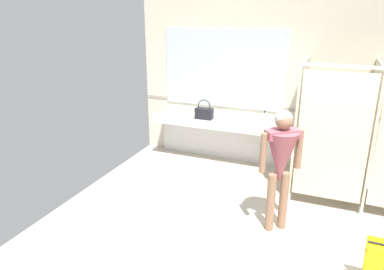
# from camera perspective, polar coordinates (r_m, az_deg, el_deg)

# --- Properties ---
(ground_plane) EXTENTS (6.41, 5.50, 0.10)m
(ground_plane) POSITION_cam_1_polar(r_m,az_deg,el_deg) (4.77, 14.59, -16.99)
(ground_plane) COLOR #B2A899
(wall_back) EXTENTS (6.41, 0.12, 2.96)m
(wall_back) POSITION_cam_1_polar(r_m,az_deg,el_deg) (6.51, 18.94, 7.15)
(wall_back) COLOR beige
(wall_back) RESTS_ON ground_plane
(wall_back_tile_band) EXTENTS (6.41, 0.01, 0.06)m
(wall_back_tile_band) POSITION_cam_1_polar(r_m,az_deg,el_deg) (6.55, 18.50, 3.39)
(wall_back_tile_band) COLOR #9E937F
(wall_back_tile_band) RESTS_ON wall_back
(vanity_counter) EXTENTS (2.36, 0.55, 0.96)m
(vanity_counter) POSITION_cam_1_polar(r_m,az_deg,el_deg) (6.75, 4.15, 1.03)
(vanity_counter) COLOR silver
(vanity_counter) RESTS_ON ground_plane
(mirror_panel) EXTENTS (2.26, 0.02, 1.39)m
(mirror_panel) POSITION_cam_1_polar(r_m,az_deg,el_deg) (6.69, 4.91, 10.28)
(mirror_panel) COLOR silver
(mirror_panel) RESTS_ON wall_back
(person_standing) EXTENTS (0.56, 0.56, 1.59)m
(person_standing) POSITION_cam_1_polar(r_m,az_deg,el_deg) (4.58, 13.74, -3.42)
(person_standing) COLOR #8C664C
(person_standing) RESTS_ON ground_plane
(handbag) EXTENTS (0.31, 0.15, 0.35)m
(handbag) POSITION_cam_1_polar(r_m,az_deg,el_deg) (6.52, 1.91, 3.48)
(handbag) COLOR black
(handbag) RESTS_ON vanity_counter
(soap_dispenser) EXTENTS (0.07, 0.07, 0.18)m
(soap_dispenser) POSITION_cam_1_polar(r_m,az_deg,el_deg) (6.55, 11.27, 2.87)
(soap_dispenser) COLOR white
(soap_dispenser) RESTS_ON vanity_counter
(wet_floor_sign) EXTENTS (0.28, 0.19, 0.57)m
(wet_floor_sign) POSITION_cam_1_polar(r_m,az_deg,el_deg) (4.26, 27.23, -17.90)
(wet_floor_sign) COLOR yellow
(wet_floor_sign) RESTS_ON ground_plane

